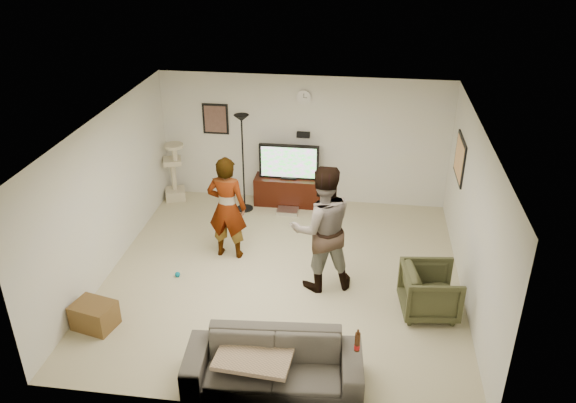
# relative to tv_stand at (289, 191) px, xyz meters

# --- Properties ---
(floor) EXTENTS (5.50, 5.50, 0.02)m
(floor) POSITION_rel_tv_stand_xyz_m (0.25, -2.50, -0.29)
(floor) COLOR #BFB691
(floor) RESTS_ON ground
(ceiling) EXTENTS (5.50, 5.50, 0.02)m
(ceiling) POSITION_rel_tv_stand_xyz_m (0.25, -2.50, 2.23)
(ceiling) COLOR silver
(ceiling) RESTS_ON wall_back
(wall_back) EXTENTS (5.50, 0.04, 2.50)m
(wall_back) POSITION_rel_tv_stand_xyz_m (0.25, 0.25, 0.97)
(wall_back) COLOR #EDE9CE
(wall_back) RESTS_ON floor
(wall_front) EXTENTS (5.50, 0.04, 2.50)m
(wall_front) POSITION_rel_tv_stand_xyz_m (0.25, -5.25, 0.97)
(wall_front) COLOR #EDE9CE
(wall_front) RESTS_ON floor
(wall_left) EXTENTS (0.04, 5.50, 2.50)m
(wall_left) POSITION_rel_tv_stand_xyz_m (-2.50, -2.50, 0.97)
(wall_left) COLOR #EDE9CE
(wall_left) RESTS_ON floor
(wall_right) EXTENTS (0.04, 5.50, 2.50)m
(wall_right) POSITION_rel_tv_stand_xyz_m (3.00, -2.50, 0.97)
(wall_right) COLOR #EDE9CE
(wall_right) RESTS_ON floor
(wall_clock) EXTENTS (0.26, 0.04, 0.26)m
(wall_clock) POSITION_rel_tv_stand_xyz_m (0.25, 0.22, 1.82)
(wall_clock) COLOR silver
(wall_clock) RESTS_ON wall_back
(wall_speaker) EXTENTS (0.25, 0.10, 0.10)m
(wall_speaker) POSITION_rel_tv_stand_xyz_m (0.25, 0.19, 1.10)
(wall_speaker) COLOR black
(wall_speaker) RESTS_ON wall_back
(picture_back) EXTENTS (0.42, 0.03, 0.52)m
(picture_back) POSITION_rel_tv_stand_xyz_m (-1.45, 0.23, 1.32)
(picture_back) COLOR brown
(picture_back) RESTS_ON wall_back
(picture_right) EXTENTS (0.03, 0.78, 0.62)m
(picture_right) POSITION_rel_tv_stand_xyz_m (2.98, -0.90, 1.22)
(picture_right) COLOR #F2A66B
(picture_right) RESTS_ON wall_right
(tv_stand) EXTENTS (1.33, 0.45, 0.55)m
(tv_stand) POSITION_rel_tv_stand_xyz_m (0.00, 0.00, 0.00)
(tv_stand) COLOR black
(tv_stand) RESTS_ON floor
(console_box) EXTENTS (0.40, 0.30, 0.07)m
(console_box) POSITION_rel_tv_stand_xyz_m (0.03, -0.40, -0.24)
(console_box) COLOR silver
(console_box) RESTS_ON floor
(tv) EXTENTS (1.15, 0.08, 0.68)m
(tv) POSITION_rel_tv_stand_xyz_m (0.00, 0.00, 0.62)
(tv) COLOR black
(tv) RESTS_ON tv_stand
(tv_screen) EXTENTS (1.05, 0.01, 0.60)m
(tv_screen) POSITION_rel_tv_stand_xyz_m (0.00, -0.04, 0.62)
(tv_screen) COLOR #2CF832
(tv_screen) RESTS_ON tv
(floor_lamp) EXTENTS (0.32, 0.32, 1.90)m
(floor_lamp) POSITION_rel_tv_stand_xyz_m (-0.82, -0.35, 0.67)
(floor_lamp) COLOR black
(floor_lamp) RESTS_ON floor
(cat_tree) EXTENTS (0.48, 0.48, 1.19)m
(cat_tree) POSITION_rel_tv_stand_xyz_m (-2.28, -0.09, 0.32)
(cat_tree) COLOR beige
(cat_tree) RESTS_ON floor
(person_left) EXTENTS (0.67, 0.46, 1.76)m
(person_left) POSITION_rel_tv_stand_xyz_m (-0.74, -2.00, 0.61)
(person_left) COLOR #B1B2B3
(person_left) RESTS_ON floor
(person_right) EXTENTS (1.15, 1.01, 1.98)m
(person_right) POSITION_rel_tv_stand_xyz_m (0.85, -2.66, 0.72)
(person_right) COLOR #344D78
(person_right) RESTS_ON floor
(sofa) EXTENTS (2.19, 1.00, 0.62)m
(sofa) POSITION_rel_tv_stand_xyz_m (0.47, -4.80, 0.04)
(sofa) COLOR #49463F
(sofa) RESTS_ON floor
(throw_blanket) EXTENTS (0.95, 0.77, 0.06)m
(throw_blanket) POSITION_rel_tv_stand_xyz_m (0.24, -4.80, 0.14)
(throw_blanket) COLOR tan
(throw_blanket) RESTS_ON sofa
(beer_bottle) EXTENTS (0.06, 0.06, 0.25)m
(beer_bottle) POSITION_rel_tv_stand_xyz_m (1.45, -4.80, 0.47)
(beer_bottle) COLOR #3B1E0C
(beer_bottle) RESTS_ON sofa
(armchair) EXTENTS (0.87, 0.85, 0.72)m
(armchair) POSITION_rel_tv_stand_xyz_m (2.44, -3.13, 0.08)
(armchair) COLOR #3B3C23
(armchair) RESTS_ON floor
(side_table) EXTENTS (0.64, 0.54, 0.37)m
(side_table) POSITION_rel_tv_stand_xyz_m (-2.15, -4.08, -0.09)
(side_table) COLOR brown
(side_table) RESTS_ON floor
(toy_ball) EXTENTS (0.08, 0.08, 0.08)m
(toy_ball) POSITION_rel_tv_stand_xyz_m (-1.40, -2.76, -0.23)
(toy_ball) COLOR #057690
(toy_ball) RESTS_ON floor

